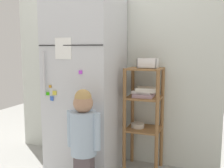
{
  "coord_description": "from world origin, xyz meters",
  "views": [
    {
      "loc": [
        1.03,
        -2.33,
        1.25
      ],
      "look_at": [
        0.16,
        0.02,
        0.92
      ],
      "focal_mm": 40.95,
      "sensor_mm": 36.0,
      "label": 1
    }
  ],
  "objects_px": {
    "refrigerator": "(87,84)",
    "pantry_shelf_unit": "(144,106)",
    "fruit_bin": "(148,64)",
    "child_standing": "(84,133)"
  },
  "relations": [
    {
      "from": "pantry_shelf_unit",
      "to": "fruit_bin",
      "type": "xyz_separation_m",
      "value": [
        0.04,
        0.01,
        0.43
      ]
    },
    {
      "from": "pantry_shelf_unit",
      "to": "fruit_bin",
      "type": "height_order",
      "value": "fruit_bin"
    },
    {
      "from": "refrigerator",
      "to": "pantry_shelf_unit",
      "type": "relative_size",
      "value": 1.69
    },
    {
      "from": "refrigerator",
      "to": "child_standing",
      "type": "relative_size",
      "value": 1.94
    },
    {
      "from": "child_standing",
      "to": "pantry_shelf_unit",
      "type": "relative_size",
      "value": 0.87
    },
    {
      "from": "refrigerator",
      "to": "pantry_shelf_unit",
      "type": "bearing_deg",
      "value": 16.77
    },
    {
      "from": "child_standing",
      "to": "fruit_bin",
      "type": "relative_size",
      "value": 4.87
    },
    {
      "from": "child_standing",
      "to": "refrigerator",
      "type": "bearing_deg",
      "value": 112.75
    },
    {
      "from": "child_standing",
      "to": "fruit_bin",
      "type": "bearing_deg",
      "value": 60.37
    },
    {
      "from": "child_standing",
      "to": "fruit_bin",
      "type": "height_order",
      "value": "fruit_bin"
    }
  ]
}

